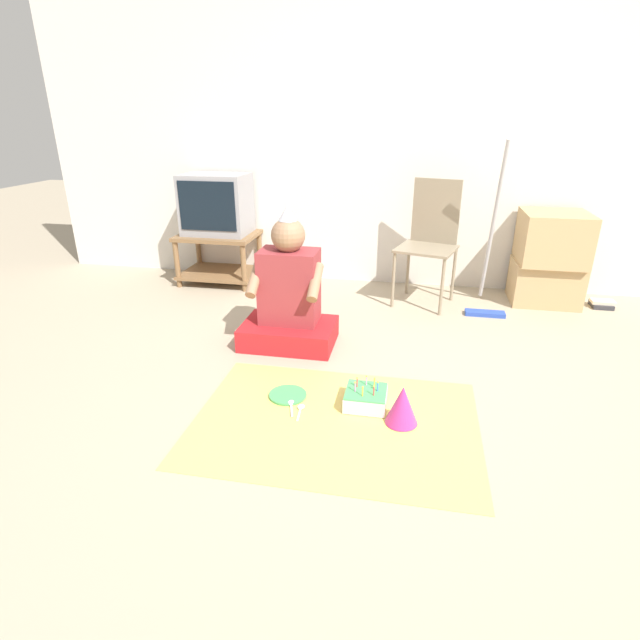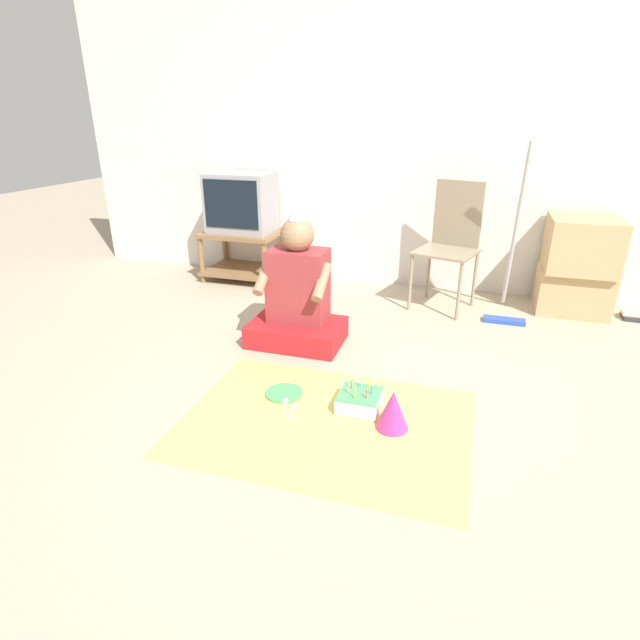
{
  "view_description": "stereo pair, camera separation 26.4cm",
  "coord_description": "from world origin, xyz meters",
  "px_view_note": "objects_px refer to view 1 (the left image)",
  "views": [
    {
      "loc": [
        0.02,
        -1.99,
        1.37
      ],
      "look_at": [
        -0.45,
        0.41,
        0.35
      ],
      "focal_mm": 28.0,
      "sensor_mm": 36.0,
      "label": 1
    },
    {
      "loc": [
        0.28,
        -1.92,
        1.37
      ],
      "look_at": [
        -0.45,
        0.41,
        0.35
      ],
      "focal_mm": 28.0,
      "sensor_mm": 36.0,
      "label": 2
    }
  ],
  "objects_px": {
    "folding_chair": "(431,235)",
    "party_hat_blue": "(402,405)",
    "dust_mop": "(489,264)",
    "book_pile": "(602,304)",
    "paper_plate": "(288,395)",
    "tv": "(216,204)",
    "cardboard_box_stack": "(549,257)",
    "person_seated": "(289,299)",
    "birthday_cake": "(366,398)"
  },
  "relations": [
    {
      "from": "cardboard_box_stack",
      "to": "tv",
      "type": "bearing_deg",
      "value": 179.22
    },
    {
      "from": "tv",
      "to": "person_seated",
      "type": "distance_m",
      "value": 1.49
    },
    {
      "from": "birthday_cake",
      "to": "party_hat_blue",
      "type": "bearing_deg",
      "value": -33.27
    },
    {
      "from": "party_hat_blue",
      "to": "paper_plate",
      "type": "relative_size",
      "value": 0.99
    },
    {
      "from": "folding_chair",
      "to": "book_pile",
      "type": "height_order",
      "value": "folding_chair"
    },
    {
      "from": "dust_mop",
      "to": "paper_plate",
      "type": "bearing_deg",
      "value": -127.49
    },
    {
      "from": "tv",
      "to": "book_pile",
      "type": "bearing_deg",
      "value": -1.28
    },
    {
      "from": "cardboard_box_stack",
      "to": "dust_mop",
      "type": "relative_size",
      "value": 0.57
    },
    {
      "from": "folding_chair",
      "to": "birthday_cake",
      "type": "xyz_separation_m",
      "value": [
        -0.29,
        -1.63,
        -0.47
      ]
    },
    {
      "from": "book_pile",
      "to": "birthday_cake",
      "type": "xyz_separation_m",
      "value": [
        -1.61,
        -1.73,
        0.02
      ]
    },
    {
      "from": "book_pile",
      "to": "person_seated",
      "type": "xyz_separation_m",
      "value": [
        -2.17,
        -1.06,
        0.27
      ]
    },
    {
      "from": "cardboard_box_stack",
      "to": "party_hat_blue",
      "type": "height_order",
      "value": "cardboard_box_stack"
    },
    {
      "from": "person_seated",
      "to": "tv",
      "type": "bearing_deg",
      "value": 128.58
    },
    {
      "from": "tv",
      "to": "party_hat_blue",
      "type": "distance_m",
      "value": 2.59
    },
    {
      "from": "cardboard_box_stack",
      "to": "dust_mop",
      "type": "bearing_deg",
      "value": -149.48
    },
    {
      "from": "party_hat_blue",
      "to": "birthday_cake",
      "type": "bearing_deg",
      "value": 146.73
    },
    {
      "from": "folding_chair",
      "to": "party_hat_blue",
      "type": "bearing_deg",
      "value": -93.65
    },
    {
      "from": "book_pile",
      "to": "person_seated",
      "type": "distance_m",
      "value": 2.43
    },
    {
      "from": "paper_plate",
      "to": "dust_mop",
      "type": "bearing_deg",
      "value": 52.51
    },
    {
      "from": "paper_plate",
      "to": "party_hat_blue",
      "type": "bearing_deg",
      "value": -12.51
    },
    {
      "from": "party_hat_blue",
      "to": "person_seated",
      "type": "bearing_deg",
      "value": 133.46
    },
    {
      "from": "folding_chair",
      "to": "dust_mop",
      "type": "height_order",
      "value": "dust_mop"
    },
    {
      "from": "tv",
      "to": "cardboard_box_stack",
      "type": "bearing_deg",
      "value": -0.78
    },
    {
      "from": "dust_mop",
      "to": "paper_plate",
      "type": "relative_size",
      "value": 6.21
    },
    {
      "from": "dust_mop",
      "to": "party_hat_blue",
      "type": "xyz_separation_m",
      "value": [
        -0.54,
        -1.6,
        -0.25
      ]
    },
    {
      "from": "cardboard_box_stack",
      "to": "book_pile",
      "type": "bearing_deg",
      "value": -4.38
    },
    {
      "from": "birthday_cake",
      "to": "party_hat_blue",
      "type": "relative_size",
      "value": 1.06
    },
    {
      "from": "person_seated",
      "to": "birthday_cake",
      "type": "distance_m",
      "value": 0.9
    },
    {
      "from": "dust_mop",
      "to": "book_pile",
      "type": "distance_m",
      "value": 0.98
    },
    {
      "from": "cardboard_box_stack",
      "to": "person_seated",
      "type": "xyz_separation_m",
      "value": [
        -1.75,
        -1.09,
        -0.06
      ]
    },
    {
      "from": "cardboard_box_stack",
      "to": "paper_plate",
      "type": "relative_size",
      "value": 3.55
    },
    {
      "from": "tv",
      "to": "party_hat_blue",
      "type": "relative_size",
      "value": 2.75
    },
    {
      "from": "tv",
      "to": "folding_chair",
      "type": "distance_m",
      "value": 1.77
    },
    {
      "from": "birthday_cake",
      "to": "paper_plate",
      "type": "height_order",
      "value": "birthday_cake"
    },
    {
      "from": "party_hat_blue",
      "to": "paper_plate",
      "type": "xyz_separation_m",
      "value": [
        -0.59,
        0.13,
        -0.09
      ]
    },
    {
      "from": "person_seated",
      "to": "birthday_cake",
      "type": "height_order",
      "value": "person_seated"
    },
    {
      "from": "tv",
      "to": "paper_plate",
      "type": "distance_m",
      "value": 2.17
    },
    {
      "from": "folding_chair",
      "to": "party_hat_blue",
      "type": "height_order",
      "value": "folding_chair"
    },
    {
      "from": "dust_mop",
      "to": "paper_plate",
      "type": "distance_m",
      "value": 1.89
    },
    {
      "from": "book_pile",
      "to": "paper_plate",
      "type": "relative_size",
      "value": 0.86
    },
    {
      "from": "dust_mop",
      "to": "tv",
      "type": "bearing_deg",
      "value": 171.9
    },
    {
      "from": "dust_mop",
      "to": "book_pile",
      "type": "xyz_separation_m",
      "value": [
        0.89,
        0.24,
        -0.33
      ]
    },
    {
      "from": "cardboard_box_stack",
      "to": "party_hat_blue",
      "type": "xyz_separation_m",
      "value": [
        -1.01,
        -1.88,
        -0.26
      ]
    },
    {
      "from": "tv",
      "to": "dust_mop",
      "type": "bearing_deg",
      "value": -8.1
    },
    {
      "from": "cardboard_box_stack",
      "to": "birthday_cake",
      "type": "height_order",
      "value": "cardboard_box_stack"
    },
    {
      "from": "cardboard_box_stack",
      "to": "paper_plate",
      "type": "xyz_separation_m",
      "value": [
        -1.6,
        -1.75,
        -0.35
      ]
    },
    {
      "from": "book_pile",
      "to": "party_hat_blue",
      "type": "height_order",
      "value": "party_hat_blue"
    },
    {
      "from": "folding_chair",
      "to": "book_pile",
      "type": "distance_m",
      "value": 1.41
    },
    {
      "from": "book_pile",
      "to": "paper_plate",
      "type": "xyz_separation_m",
      "value": [
        -2.02,
        -1.72,
        -0.01
      ]
    },
    {
      "from": "dust_mop",
      "to": "person_seated",
      "type": "relative_size",
      "value": 1.4
    }
  ]
}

